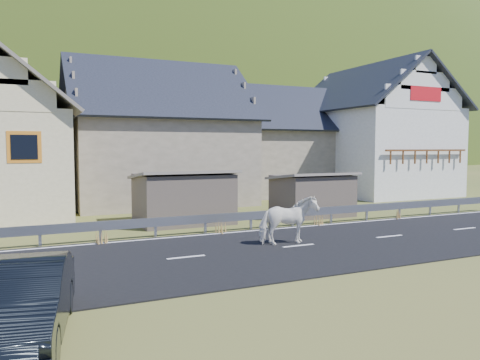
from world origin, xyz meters
name	(u,v)px	position (x,y,z in m)	size (l,w,h in m)	color
ground	(298,247)	(0.00, 0.00, 0.00)	(160.00, 160.00, 0.00)	#41501F
road	(298,246)	(0.00, 0.00, 0.02)	(60.00, 7.00, 0.04)	black
lane_markings	(298,246)	(0.00, 0.00, 0.04)	(60.00, 6.60, 0.01)	silver
guardrail	(251,216)	(0.00, 3.68, 0.56)	(28.10, 0.09, 0.75)	#93969B
shed_left	(183,199)	(-2.00, 6.50, 1.10)	(4.30, 3.30, 2.40)	brown
shed_right	(312,196)	(4.50, 6.00, 1.00)	(3.80, 2.90, 2.20)	brown
house_stone_a	(156,127)	(-1.00, 15.00, 4.63)	(10.80, 9.80, 8.90)	gray
house_stone_b	(281,136)	(9.00, 17.00, 4.24)	(9.80, 8.80, 8.10)	gray
house_white	(372,125)	(15.00, 14.00, 5.06)	(8.80, 10.80, 9.70)	white
mountain	(65,207)	(5.00, 180.00, -20.00)	(440.00, 280.00, 260.00)	#1D380F
horse	(288,220)	(-0.20, 0.36, 0.88)	(1.99, 0.91, 1.68)	white
car	(20,302)	(-8.52, -4.67, 0.70)	(1.49, 4.28, 1.41)	black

